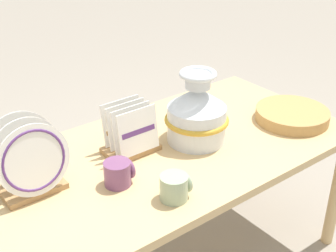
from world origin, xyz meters
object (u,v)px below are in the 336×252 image
(dish_rack_round_plates, at_px, (30,164))
(mug_plum_glaze, at_px, (119,173))
(wicker_charger_stack, at_px, (292,115))
(ceramic_vase, at_px, (197,113))
(mug_sage_glaze, at_px, (175,187))
(dish_rack_square_plates, at_px, (130,136))

(dish_rack_round_plates, distance_m, mug_plum_glaze, 0.31)
(wicker_charger_stack, relative_size, mug_plum_glaze, 3.09)
(ceramic_vase, bearing_deg, wicker_charger_stack, -15.73)
(dish_rack_round_plates, bearing_deg, wicker_charger_stack, -9.84)
(mug_sage_glaze, bearing_deg, wicker_charger_stack, 9.54)
(ceramic_vase, distance_m, mug_sage_glaze, 0.43)
(wicker_charger_stack, height_order, mug_sage_glaze, mug_sage_glaze)
(dish_rack_round_plates, xyz_separation_m, wicker_charger_stack, (1.16, -0.20, -0.09))
(ceramic_vase, distance_m, wicker_charger_stack, 0.50)
(dish_rack_round_plates, height_order, mug_sage_glaze, dish_rack_round_plates)
(dish_rack_square_plates, distance_m, wicker_charger_stack, 0.77)
(ceramic_vase, xyz_separation_m, mug_plum_glaze, (-0.43, -0.07, -0.08))
(mug_sage_glaze, bearing_deg, mug_plum_glaze, 118.99)
(ceramic_vase, height_order, dish_rack_round_plates, ceramic_vase)
(mug_plum_glaze, bearing_deg, dish_rack_round_plates, 151.80)
(dish_rack_square_plates, relative_size, mug_plum_glaze, 2.02)
(ceramic_vase, relative_size, mug_plum_glaze, 2.89)
(dish_rack_round_plates, distance_m, wicker_charger_stack, 1.19)
(wicker_charger_stack, bearing_deg, ceramic_vase, 164.27)
(ceramic_vase, distance_m, mug_plum_glaze, 0.45)
(ceramic_vase, relative_size, dish_rack_round_plates, 1.11)
(ceramic_vase, bearing_deg, mug_sage_glaze, -140.90)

